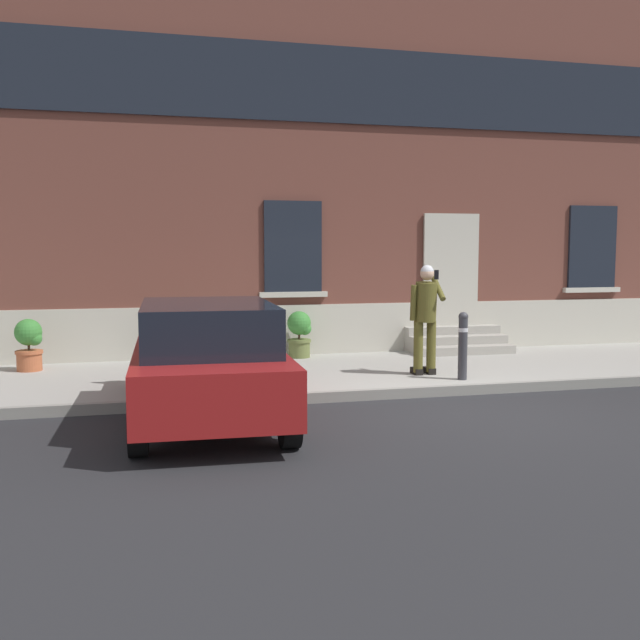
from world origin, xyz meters
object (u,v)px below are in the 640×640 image
(planter_terracotta, at_px, (29,343))
(planter_olive, at_px, (300,333))
(bollard_near_person, at_px, (463,343))
(person_on_phone, at_px, (426,312))
(planter_charcoal, at_px, (173,339))
(hatchback_car_red, at_px, (207,359))

(planter_terracotta, height_order, planter_olive, same)
(bollard_near_person, relative_size, planter_olive, 1.22)
(bollard_near_person, height_order, planter_terracotta, bollard_near_person)
(person_on_phone, relative_size, planter_charcoal, 2.04)
(hatchback_car_red, relative_size, planter_charcoal, 4.80)
(person_on_phone, xyz_separation_m, planter_terracotta, (-6.17, 1.96, -0.55))
(bollard_near_person, xyz_separation_m, planter_charcoal, (-4.25, 2.48, -0.11))
(planter_terracotta, height_order, planter_charcoal, same)
(person_on_phone, relative_size, planter_terracotta, 2.04)
(planter_terracotta, bearing_deg, planter_charcoal, -0.66)
(planter_terracotta, distance_m, planter_olive, 4.66)
(planter_terracotta, bearing_deg, hatchback_car_red, -55.24)
(hatchback_car_red, bearing_deg, planter_charcoal, 93.81)
(hatchback_car_red, bearing_deg, planter_terracotta, 124.76)
(hatchback_car_red, relative_size, planter_olive, 4.80)
(bollard_near_person, height_order, planter_olive, bollard_near_person)
(bollard_near_person, distance_m, person_on_phone, 0.80)
(planter_olive, bearing_deg, planter_terracotta, -175.57)
(bollard_near_person, height_order, person_on_phone, person_on_phone)
(bollard_near_person, height_order, planter_charcoal, bollard_near_person)
(planter_charcoal, bearing_deg, person_on_phone, -26.64)
(hatchback_car_red, relative_size, person_on_phone, 2.35)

